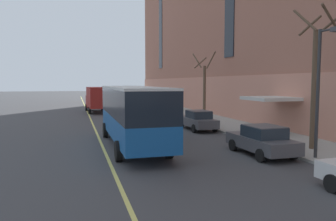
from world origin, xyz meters
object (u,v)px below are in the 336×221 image
parked_car_darkgray_4 (198,120)px  parked_car_white_6 (152,106)px  parked_car_darkgray_2 (262,140)px  box_truck (97,98)px  parked_car_champagne_3 (141,103)px  street_tree_far_uptown (204,86)px  parked_car_silver_0 (166,110)px  street_lamp (322,79)px  city_bus (133,112)px  street_tree_mid_block (315,78)px

parked_car_darkgray_4 → parked_car_white_6: 16.20m
parked_car_darkgray_2 → box_truck: size_ratio=0.58×
parked_car_champagne_3 → street_tree_far_uptown: 16.99m
parked_car_silver_0 → box_truck: bearing=129.4°
street_lamp → parked_car_champagne_3: bearing=93.2°
box_truck → street_tree_far_uptown: (9.79, -11.14, 1.57)m
parked_car_darkgray_2 → parked_car_champagne_3: size_ratio=1.02×
parked_car_silver_0 → parked_car_white_6: (0.09, 6.87, -0.00)m
box_truck → street_lamp: street_lamp is taller
street_tree_far_uptown → street_lamp: (-1.32, -17.69, 0.58)m
city_bus → street_tree_far_uptown: (9.22, 11.68, 1.32)m
parked_car_darkgray_2 → street_tree_mid_block: bearing=1.6°
parked_car_darkgray_4 → street_lamp: size_ratio=0.76×
parked_car_silver_0 → street_lamp: size_ratio=0.79×
city_bus → parked_car_darkgray_4: bearing=41.3°
city_bus → parked_car_white_6: 22.50m
box_truck → street_tree_mid_block: street_tree_mid_block is taller
box_truck → street_tree_far_uptown: street_tree_far_uptown is taller
parked_car_darkgray_2 → street_lamp: street_lamp is taller
parked_car_white_6 → street_tree_mid_block: 25.91m
parked_car_darkgray_4 → street_tree_mid_block: size_ratio=0.61×
parked_car_silver_0 → parked_car_white_6: same height
street_tree_mid_block → street_tree_far_uptown: bearing=90.1°
parked_car_darkgray_2 → parked_car_white_6: size_ratio=1.04×
city_bus → parked_car_silver_0: bearing=67.6°
box_truck → parked_car_darkgray_4: bearing=-68.9°
parked_car_white_6 → street_tree_mid_block: (3.07, -25.52, 3.24)m
parked_car_champagne_3 → parked_car_darkgray_2: bearing=-89.9°
parked_car_silver_0 → street_tree_far_uptown: street_tree_far_uptown is taller
street_tree_mid_block → street_tree_far_uptown: street_tree_mid_block is taller
street_tree_mid_block → city_bus: bearing=157.0°
city_bus → parked_car_darkgray_4: (6.14, 5.40, -1.26)m
parked_car_champagne_3 → street_lamp: size_ratio=0.71×
parked_car_champagne_3 → box_truck: bearing=-140.9°
parked_car_darkgray_4 → street_lamp: 11.97m
parked_car_darkgray_4 → box_truck: (-6.72, 17.42, 1.01)m
street_tree_far_uptown → parked_car_champagne_3: bearing=101.0°
parked_car_champagne_3 → parked_car_darkgray_4: size_ratio=0.93×
parked_car_champagne_3 → box_truck: size_ratio=0.57×
parked_car_darkgray_2 → street_lamp: bearing=-47.3°
parked_car_darkgray_2 → street_tree_mid_block: (3.18, 0.09, 3.24)m
city_bus → parked_car_darkgray_2: bearing=-33.5°
parked_car_darkgray_2 → street_tree_far_uptown: street_tree_far_uptown is taller
street_tree_far_uptown → box_truck: bearing=131.3°
parked_car_silver_0 → parked_car_darkgray_4: bearing=-89.6°
parked_car_champagne_3 → parked_car_darkgray_4: 22.76m
city_bus → parked_car_darkgray_4: city_bus is taller
parked_car_champagne_3 → parked_car_darkgray_4: (0.14, -22.76, 0.00)m
parked_car_darkgray_4 → box_truck: size_ratio=0.62×
box_truck → street_lamp: bearing=-73.6°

